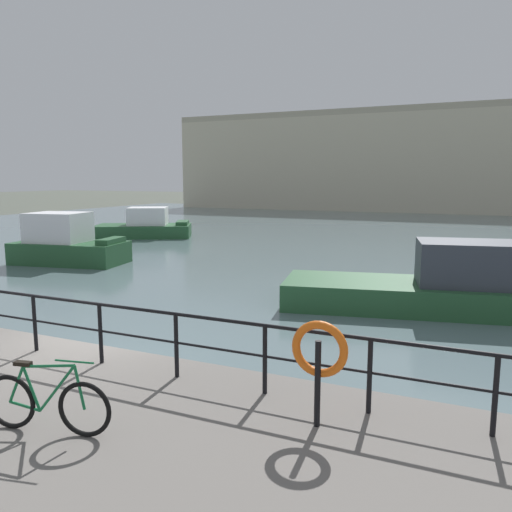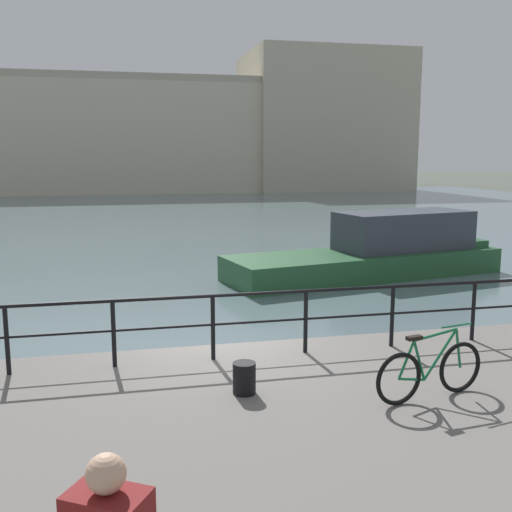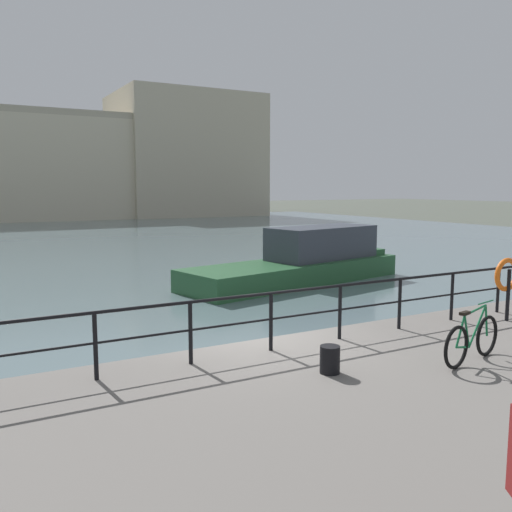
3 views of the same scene
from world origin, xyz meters
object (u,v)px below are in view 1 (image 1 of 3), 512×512
Objects in this scene: moored_green_narrowboat at (464,285)px; life_ring_stand at (319,353)px; harbor_building at (482,158)px; moored_small_launch at (146,227)px; parked_bicycle at (46,403)px; moored_red_daysailer at (67,244)px.

life_ring_stand is at bearing -109.71° from moored_green_narrowboat.
moored_small_launch is at bearing -117.84° from harbor_building.
parked_bicycle is 3.51m from life_ring_stand.
moored_red_daysailer is 0.56× the size of moored_green_narrowboat.
moored_small_launch is 28.98m from life_ring_stand.
moored_green_narrowboat is 10.05m from life_ring_stand.
moored_small_launch is 23.62m from moored_green_narrowboat.
harbor_building reaches higher than moored_red_daysailer.
parked_bicycle is (-4.20, -61.54, -5.12)m from harbor_building.
moored_small_launch is 0.70× the size of moored_green_narrowboat.
moored_green_narrowboat is (20.33, -12.02, 0.07)m from moored_small_launch.
moored_green_narrowboat is (17.22, -1.76, -0.14)m from moored_red_daysailer.
life_ring_stand is (18.92, -21.93, 1.00)m from moored_small_launch.
parked_bicycle is at bearing -56.88° from moored_red_daysailer.
harbor_building is 43.32m from moored_small_launch.
moored_small_launch is at bearing 111.73° from parked_bicycle.
moored_small_launch is 4.89× the size of life_ring_stand.
harbor_building is 43.61× the size of life_ring_stand.
moored_green_narrowboat reaches higher than moored_small_launch.
life_ring_stand is (-1.14, -59.92, -4.54)m from harbor_building.
moored_small_launch is at bearing 130.79° from life_ring_stand.
harbor_building reaches higher than moored_small_launch.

